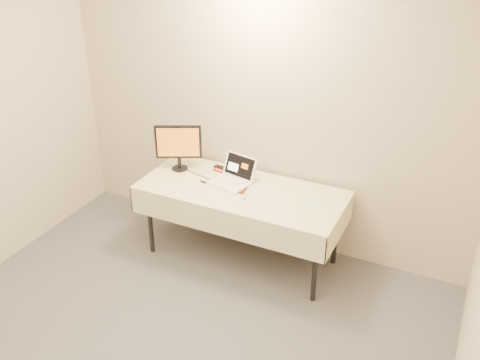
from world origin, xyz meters
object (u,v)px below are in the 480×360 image
at_px(monitor, 178,144).
at_px(book, 231,177).
at_px(laptop, 234,176).
at_px(table, 242,195).

bearing_deg(monitor, book, -35.60).
xyz_separation_m(monitor, book, (0.61, -0.10, -0.16)).
bearing_deg(book, monitor, 164.43).
relative_size(laptop, book, 2.01).
bearing_deg(monitor, table, -34.18).
distance_m(laptop, monitor, 0.62).
height_order(table, book, book).
distance_m(laptop, book, 0.11).
bearing_deg(laptop, book, -65.08).
relative_size(table, monitor, 4.13).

